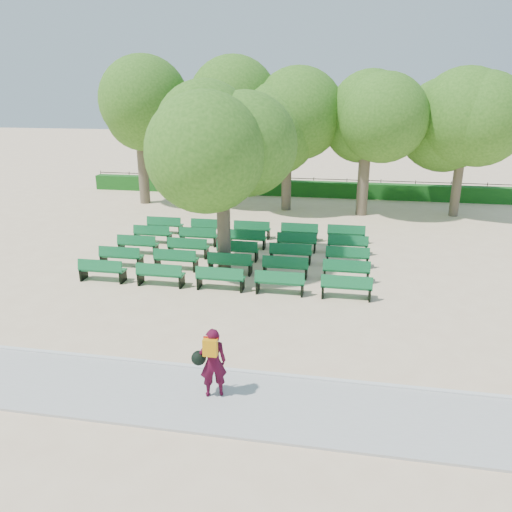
# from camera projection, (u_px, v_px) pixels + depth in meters

# --- Properties ---
(ground) EXTENTS (120.00, 120.00, 0.00)m
(ground) POSITION_uv_depth(u_px,v_px,m) (255.00, 276.00, 17.50)
(ground) COLOR beige
(paving) EXTENTS (30.00, 2.20, 0.06)m
(paving) POSITION_uv_depth(u_px,v_px,m) (193.00, 398.00, 10.60)
(paving) COLOR #AEAEAA
(paving) RESTS_ON ground
(curb) EXTENTS (30.00, 0.12, 0.10)m
(curb) POSITION_uv_depth(u_px,v_px,m) (207.00, 369.00, 11.66)
(curb) COLOR silver
(curb) RESTS_ON ground
(hedge) EXTENTS (26.00, 0.70, 0.90)m
(hedge) POSITION_uv_depth(u_px,v_px,m) (297.00, 188.00, 30.41)
(hedge) COLOR #175618
(hedge) RESTS_ON ground
(fence) EXTENTS (26.00, 0.10, 1.02)m
(fence) POSITION_uv_depth(u_px,v_px,m) (297.00, 194.00, 30.92)
(fence) COLOR black
(fence) RESTS_ON ground
(tree_line) EXTENTS (21.80, 6.80, 7.04)m
(tree_line) POSITION_uv_depth(u_px,v_px,m) (289.00, 211.00, 26.82)
(tree_line) COLOR #396D1D
(tree_line) RESTS_ON ground
(bench_array) EXTENTS (1.62, 0.60, 1.00)m
(bench_array) POSITION_uv_depth(u_px,v_px,m) (239.00, 257.00, 19.20)
(bench_array) COLOR #126A36
(bench_array) RESTS_ON ground
(tree_among) EXTENTS (4.43, 4.43, 6.40)m
(tree_among) POSITION_uv_depth(u_px,v_px,m) (222.00, 147.00, 16.81)
(tree_among) COLOR brown
(tree_among) RESTS_ON ground
(person) EXTENTS (0.78, 0.55, 1.56)m
(person) POSITION_uv_depth(u_px,v_px,m) (212.00, 361.00, 10.40)
(person) COLOR #40091E
(person) RESTS_ON ground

